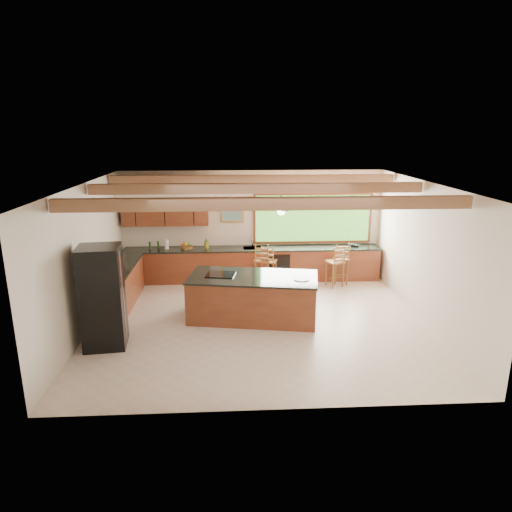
{
  "coord_description": "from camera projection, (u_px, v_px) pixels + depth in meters",
  "views": [
    {
      "loc": [
        -0.6,
        -9.21,
        4.07
      ],
      "look_at": [
        -0.03,
        0.8,
        1.28
      ],
      "focal_mm": 32.0,
      "sensor_mm": 36.0,
      "label": 1
    }
  ],
  "objects": [
    {
      "name": "refrigerator",
      "position": [
        102.0,
        297.0,
        8.65
      ],
      "size": [
        0.85,
        0.83,
        1.99
      ],
      "rotation": [
        0.0,
        0.0,
        0.1
      ],
      "color": "black",
      "rests_on": "ground"
    },
    {
      "name": "island",
      "position": [
        253.0,
        297.0,
        10.08
      ],
      "size": [
        2.98,
        1.78,
        1.0
      ],
      "rotation": [
        0.0,
        0.0,
        -0.17
      ],
      "color": "brown",
      "rests_on": "ground"
    },
    {
      "name": "bar_stool_a",
      "position": [
        269.0,
        262.0,
        12.13
      ],
      "size": [
        0.5,
        0.5,
        1.11
      ],
      "rotation": [
        0.0,
        0.0,
        -0.3
      ],
      "color": "brown",
      "rests_on": "ground"
    },
    {
      "name": "room_shell",
      "position": [
        250.0,
        217.0,
        10.01
      ],
      "size": [
        7.27,
        6.54,
        3.02
      ],
      "color": "beige",
      "rests_on": "ground"
    },
    {
      "name": "bar_stool_d",
      "position": [
        336.0,
        263.0,
        12.03
      ],
      "size": [
        0.53,
        0.53,
        1.13
      ],
      "rotation": [
        0.0,
        0.0,
        0.38
      ],
      "color": "brown",
      "rests_on": "ground"
    },
    {
      "name": "bar_stool_c",
      "position": [
        341.0,
        260.0,
        12.22
      ],
      "size": [
        0.43,
        0.43,
        1.18
      ],
      "rotation": [
        0.0,
        0.0,
        -0.02
      ],
      "color": "brown",
      "rests_on": "ground"
    },
    {
      "name": "counter_run",
      "position": [
        223.0,
        268.0,
        12.24
      ],
      "size": [
        7.12,
        3.1,
        1.22
      ],
      "color": "brown",
      "rests_on": "ground"
    },
    {
      "name": "bar_stool_b",
      "position": [
        262.0,
        261.0,
        12.11
      ],
      "size": [
        0.48,
        0.48,
        1.17
      ],
      "rotation": [
        0.0,
        0.0,
        -0.15
      ],
      "color": "brown",
      "rests_on": "ground"
    },
    {
      "name": "ground",
      "position": [
        259.0,
        322.0,
        9.98
      ],
      "size": [
        7.2,
        7.2,
        0.0
      ],
      "primitive_type": "plane",
      "color": "beige",
      "rests_on": "ground"
    }
  ]
}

